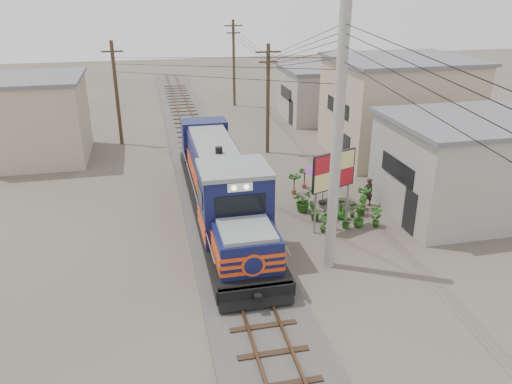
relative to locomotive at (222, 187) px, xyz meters
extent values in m
plane|color=#473F35|center=(0.00, -4.58, -1.65)|extent=(120.00, 120.00, 0.00)
cube|color=#595651|center=(0.00, 5.42, -1.57)|extent=(3.60, 70.00, 0.16)
cube|color=#51331E|center=(-0.54, 5.42, -1.39)|extent=(0.08, 70.00, 0.12)
cube|color=#51331E|center=(0.54, 5.42, -1.39)|extent=(0.08, 70.00, 0.12)
cube|color=black|center=(0.00, 0.05, -0.91)|extent=(2.73, 15.08, 0.52)
cube|color=black|center=(0.00, -4.66, -1.19)|extent=(2.07, 3.02, 0.61)
cube|color=black|center=(0.00, 4.76, -1.19)|extent=(2.07, 3.02, 0.61)
cube|color=#11153F|center=(0.00, -5.80, -0.11)|extent=(2.24, 2.26, 1.41)
cube|color=#11153F|center=(0.00, -3.44, 0.65)|extent=(2.68, 2.45, 2.92)
cube|color=slate|center=(0.00, -3.44, 2.16)|extent=(2.73, 2.57, 0.17)
cube|color=black|center=(0.00, -4.67, 1.17)|extent=(1.91, 0.06, 0.75)
cube|color=white|center=(0.00, -4.68, 1.87)|extent=(0.94, 0.06, 0.33)
cube|color=#11153F|center=(0.00, 2.41, 0.27)|extent=(2.13, 9.24, 2.17)
cube|color=slate|center=(0.00, 2.41, 1.40)|extent=(1.91, 9.24, 0.17)
cube|color=red|center=(0.00, 0.05, -0.39)|extent=(2.77, 15.08, 0.13)
cube|color=red|center=(0.00, 0.05, -0.11)|extent=(2.77, 15.08, 0.13)
cube|color=red|center=(0.00, 0.05, 0.18)|extent=(2.77, 15.08, 0.13)
cylinder|color=#9E9B93|center=(3.50, -5.08, 3.35)|extent=(0.40, 0.40, 10.00)
cylinder|color=#4C3826|center=(4.50, 9.42, 1.85)|extent=(0.24, 0.24, 7.00)
cube|color=#4C3826|center=(4.50, 9.42, 4.85)|extent=(1.60, 0.10, 0.10)
cube|color=#4C3826|center=(4.50, 9.42, 4.25)|extent=(1.20, 0.10, 0.10)
cylinder|color=#4C3826|center=(4.80, 23.42, 2.10)|extent=(0.24, 0.24, 7.50)
cube|color=#4C3826|center=(4.80, 23.42, 5.35)|extent=(1.60, 0.10, 0.10)
cube|color=#4C3826|center=(4.80, 23.42, 4.75)|extent=(1.20, 0.10, 0.10)
cylinder|color=#4C3826|center=(-5.00, 13.42, 1.85)|extent=(0.24, 0.24, 7.00)
cube|color=#4C3826|center=(-5.00, 13.42, 4.85)|extent=(1.60, 0.10, 0.10)
cube|color=#4C3826|center=(-5.00, 13.42, 4.25)|extent=(1.20, 0.10, 0.10)
cube|color=gray|center=(11.50, -1.58, 0.60)|extent=(7.00, 6.00, 4.50)
cube|color=slate|center=(11.50, -1.58, 2.95)|extent=(7.35, 6.30, 0.20)
cube|color=black|center=(7.98, -1.58, 0.82)|extent=(0.05, 3.00, 0.90)
cube|color=tan|center=(12.50, 7.42, 1.35)|extent=(8.00, 7.00, 6.00)
cube|color=slate|center=(12.50, 7.42, 4.45)|extent=(8.40, 7.35, 0.20)
cube|color=black|center=(8.48, 7.42, 1.65)|extent=(0.05, 3.50, 0.90)
cube|color=gray|center=(11.00, 17.42, 0.35)|extent=(6.00, 6.00, 4.00)
cube|color=slate|center=(11.00, 17.42, 2.45)|extent=(6.30, 6.30, 0.20)
cube|color=black|center=(7.98, 17.42, 0.55)|extent=(0.05, 3.00, 0.90)
cube|color=tan|center=(-10.00, 11.42, 0.85)|extent=(6.00, 6.00, 5.00)
cube|color=slate|center=(-10.00, 11.42, 3.45)|extent=(6.30, 6.30, 0.20)
cylinder|color=#99999E|center=(3.82, -2.30, -0.31)|extent=(0.10, 0.10, 2.69)
cylinder|color=#99999E|center=(5.62, -1.59, -0.31)|extent=(0.10, 0.10, 2.69)
cube|color=black|center=(4.72, -1.94, 1.15)|extent=(2.25, 0.97, 1.72)
cube|color=#B11723|center=(4.72, -1.97, 1.15)|extent=(2.13, 0.90, 1.61)
cylinder|color=black|center=(5.28, 0.75, -1.60)|extent=(0.41, 0.41, 0.10)
cylinder|color=#99999E|center=(5.28, 0.75, -0.61)|extent=(0.05, 0.05, 2.07)
cone|color=#672777|center=(5.28, 0.75, 0.37)|extent=(2.29, 2.29, 0.52)
imported|color=black|center=(7.43, 0.05, -0.92)|extent=(0.55, 0.38, 1.46)
imported|color=#204D16|center=(4.22, -2.31, -1.23)|extent=(0.53, 0.45, 0.84)
imported|color=#204D16|center=(4.75, -2.10, -1.27)|extent=(0.54, 0.54, 0.77)
imported|color=#204D16|center=(5.37, -2.20, -1.34)|extent=(0.68, 0.72, 0.62)
imported|color=#204D16|center=(6.01, -2.15, -1.21)|extent=(0.68, 0.68, 0.89)
imported|color=#204D16|center=(6.77, -2.33, -1.13)|extent=(0.63, 0.50, 1.04)
imported|color=#204D16|center=(4.20, -1.12, -1.15)|extent=(0.64, 0.56, 1.01)
imported|color=#204D16|center=(4.83, -1.22, -1.31)|extent=(0.81, 0.81, 0.68)
imported|color=#204D16|center=(5.53, -1.14, -1.14)|extent=(0.78, 0.78, 1.03)
imported|color=#204D16|center=(6.14, -1.15, -1.24)|extent=(0.48, 0.38, 0.82)
imported|color=#204D16|center=(6.63, -0.99, -1.13)|extent=(0.62, 0.69, 1.04)
imported|color=#204D16|center=(4.00, 0.06, -1.09)|extent=(1.31, 1.33, 1.12)
camera|label=1|loc=(-3.08, -21.29, 8.78)|focal=35.00mm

